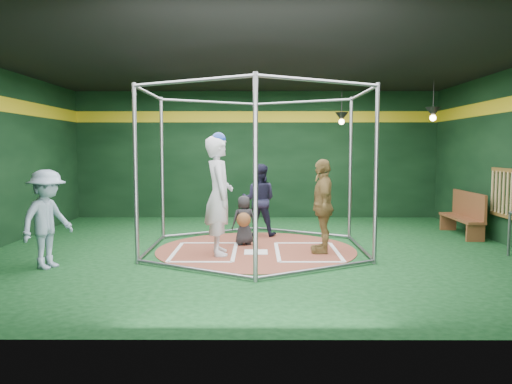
{
  "coord_description": "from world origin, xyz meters",
  "views": [
    {
      "loc": [
        0.03,
        -9.39,
        1.93
      ],
      "look_at": [
        0.0,
        0.1,
        1.1
      ],
      "focal_mm": 35.0,
      "sensor_mm": 36.0,
      "label": 1
    }
  ],
  "objects_px": {
    "visitor_leopard": "(323,206)",
    "dugout_bench": "(465,213)",
    "umpire": "(259,200)",
    "batter_figure": "(219,195)"
  },
  "relations": [
    {
      "from": "umpire",
      "to": "batter_figure",
      "type": "bearing_deg",
      "value": 75.68
    },
    {
      "from": "visitor_leopard",
      "to": "dugout_bench",
      "type": "height_order",
      "value": "visitor_leopard"
    },
    {
      "from": "batter_figure",
      "to": "visitor_leopard",
      "type": "bearing_deg",
      "value": 5.57
    },
    {
      "from": "visitor_leopard",
      "to": "dugout_bench",
      "type": "xyz_separation_m",
      "value": [
        3.4,
        1.85,
        -0.38
      ]
    },
    {
      "from": "visitor_leopard",
      "to": "umpire",
      "type": "relative_size",
      "value": 1.09
    },
    {
      "from": "visitor_leopard",
      "to": "dugout_bench",
      "type": "relative_size",
      "value": 1.03
    },
    {
      "from": "batter_figure",
      "to": "visitor_leopard",
      "type": "height_order",
      "value": "batter_figure"
    },
    {
      "from": "umpire",
      "to": "dugout_bench",
      "type": "height_order",
      "value": "umpire"
    },
    {
      "from": "batter_figure",
      "to": "umpire",
      "type": "height_order",
      "value": "batter_figure"
    },
    {
      "from": "dugout_bench",
      "to": "umpire",
      "type": "bearing_deg",
      "value": -178.96
    }
  ]
}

